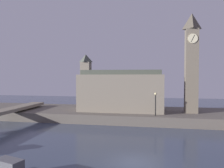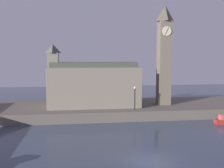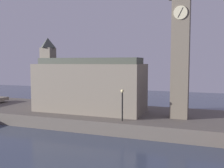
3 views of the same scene
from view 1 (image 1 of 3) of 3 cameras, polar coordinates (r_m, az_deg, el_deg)
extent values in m
plane|color=#384256|center=(20.59, 5.88, -19.41)|extent=(120.00, 120.00, 0.00)
cube|color=#5B544C|center=(39.71, 8.29, -7.82)|extent=(70.00, 12.00, 1.50)
cube|color=#6B6051|center=(38.90, 19.54, 3.09)|extent=(1.98, 1.98, 13.65)
cylinder|color=beige|center=(38.33, 19.88, 10.86)|extent=(1.50, 0.12, 1.50)
cube|color=black|center=(38.26, 19.90, 10.88)|extent=(0.58, 0.04, 1.11)
pyramid|color=#4A4339|center=(39.90, 19.68, 14.82)|extent=(2.18, 2.18, 2.58)
cube|color=slate|center=(38.86, 2.35, -2.23)|extent=(14.37, 5.71, 6.28)
cube|color=slate|center=(40.21, -6.66, -0.52)|extent=(1.65, 1.65, 8.50)
pyramid|color=#474C42|center=(40.29, -6.69, 6.52)|extent=(1.81, 1.81, 1.39)
cube|color=#42473D|center=(38.76, 2.35, 2.99)|extent=(13.65, 3.43, 0.80)
cylinder|color=black|center=(34.69, 11.01, -5.36)|extent=(0.16, 0.16, 3.17)
sphere|color=#F2E099|center=(34.51, 11.03, -2.45)|extent=(0.36, 0.36, 0.36)
cube|color=#515156|center=(18.71, -24.79, -18.33)|extent=(2.29, 1.60, 0.90)
camera|label=2|loc=(8.30, -95.14, 13.27)|focal=40.63mm
camera|label=3|loc=(11.70, 61.39, 3.59)|focal=41.56mm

